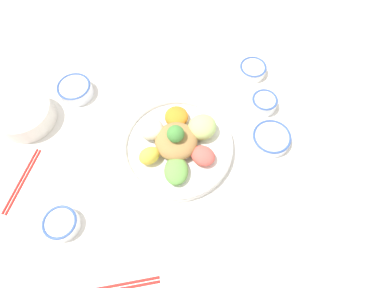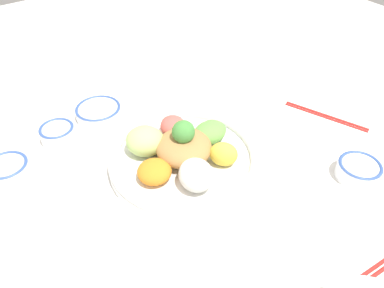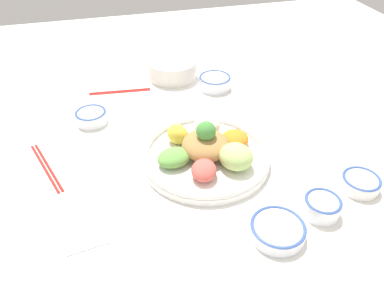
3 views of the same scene
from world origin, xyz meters
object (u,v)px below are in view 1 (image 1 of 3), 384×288
Objects in this scene: rice_bowl_blue at (253,69)px; chopsticks_pair_far at (22,180)px; serving_spoon_main at (233,286)px; rice_bowl_plain at (271,138)px; chopsticks_pair_near at (116,288)px; side_serving_bowl at (24,114)px; sauce_bowl_red at (75,89)px; sauce_bowl_dark at (61,223)px; sauce_bowl_far at (264,102)px; salad_platter at (177,144)px.

rice_bowl_blue is 0.44× the size of chopsticks_pair_far.
rice_bowl_blue is 0.69× the size of serving_spoon_main.
rice_bowl_plain is 0.59m from chopsticks_pair_near.
side_serving_bowl reaches higher than rice_bowl_blue.
sauce_bowl_red is at bearing 174.23° from rice_bowl_plain.
sauce_bowl_far reaches higher than sauce_bowl_dark.
sauce_bowl_far is 0.54m from serving_spoon_main.
sauce_bowl_far is 0.40× the size of chopsticks_pair_far.
rice_bowl_plain is at bearing -75.07° from sauce_bowl_far.
chopsticks_pair_far is (0.06, -0.19, -0.03)m from side_serving_bowl.
serving_spoon_main is (0.28, 0.05, -0.00)m from chopsticks_pair_near.
rice_bowl_plain reaches higher than chopsticks_pair_far.
side_serving_bowl is 1.33× the size of serving_spoon_main.
sauce_bowl_far reaches higher than serving_spoon_main.
chopsticks_pair_near is (0.29, -0.54, -0.02)m from sauce_bowl_red.
rice_bowl_plain is 0.67× the size of side_serving_bowl.
serving_spoon_main is at bearing -98.60° from rice_bowl_plain.
rice_bowl_plain is 0.12m from sauce_bowl_far.
rice_bowl_blue is at bearing 109.74° from sauce_bowl_far.
rice_bowl_plain is at bearing 4.37° from side_serving_bowl.
rice_bowl_plain is (0.27, 0.07, -0.01)m from salad_platter.
salad_platter is 0.38m from rice_bowl_blue.
chopsticks_pair_near is 1.62× the size of serving_spoon_main.
chopsticks_pair_far is (-0.06, -0.32, -0.02)m from sauce_bowl_red.
rice_bowl_blue is 0.79m from chopsticks_pair_far.
salad_platter is 2.57× the size of serving_spoon_main.
side_serving_bowl is at bearing -66.14° from chopsticks_pair_near.
sauce_bowl_red is at bearing 104.39° from sauce_bowl_dark.
side_serving_bowl is at bearing -175.63° from rice_bowl_plain.
chopsticks_pair_near is (-0.32, -0.59, -0.02)m from sauce_bowl_far.
side_serving_bowl is 0.21m from chopsticks_pair_far.
rice_bowl_blue reaches higher than chopsticks_pair_near.
salad_platter is 0.41m from chopsticks_pair_near.
sauce_bowl_dark is at bearing 73.17° from serving_spoon_main.
sauce_bowl_red is at bearing 159.25° from salad_platter.
sauce_bowl_far reaches higher than chopsticks_pair_far.
sauce_bowl_far is 0.75m from chopsticks_pair_far.
sauce_bowl_far reaches higher than rice_bowl_plain.
salad_platter reaches higher than sauce_bowl_dark.
chopsticks_pair_near is (-0.27, -0.72, -0.02)m from rice_bowl_blue.
side_serving_bowl is at bearing 127.04° from sauce_bowl_dark.
salad_platter is 0.48m from side_serving_bowl.
rice_bowl_plain is at bearing -72.53° from rice_bowl_blue.
rice_bowl_plain is 1.43× the size of sauce_bowl_far.
side_serving_bowl reaches higher than sauce_bowl_far.
sauce_bowl_far is at bearing 13.86° from side_serving_bowl.
chopsticks_pair_near is (0.40, -0.42, -0.03)m from side_serving_bowl.
rice_bowl_plain is 0.75m from side_serving_bowl.
salad_platter reaches higher than side_serving_bowl.
sauce_bowl_far is (0.24, 0.19, -0.01)m from salad_platter.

